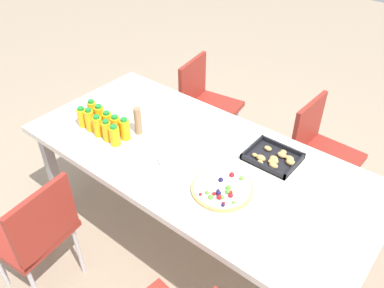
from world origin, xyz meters
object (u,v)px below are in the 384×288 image
juice_bottle_3 (107,131)px  juice_bottle_8 (116,126)px  chair_far_left (205,101)px  fruit_pizza (222,189)px  juice_bottle_9 (125,129)px  juice_bottle_0 (82,117)px  snack_tray (274,158)px  juice_bottle_4 (115,136)px  juice_bottle_2 (98,126)px  juice_bottle_7 (108,122)px  juice_bottle_5 (93,111)px  chair_far_right (320,149)px  juice_bottle_6 (100,116)px  plate_stack (174,159)px  chair_near_left (35,230)px  napkin_stack (194,115)px  cardboard_tube (138,121)px  party_table (197,163)px  juice_bottle_1 (90,120)px

juice_bottle_3 → juice_bottle_8: bearing=92.1°
chair_far_left → fruit_pizza: size_ratio=2.63×
juice_bottle_9 → fruit_pizza: (0.70, -0.00, -0.05)m
juice_bottle_0 → juice_bottle_3: 0.23m
fruit_pizza → snack_tray: 0.39m
juice_bottle_4 → juice_bottle_3: bearing=179.7°
juice_bottle_2 → juice_bottle_7: 0.07m
juice_bottle_5 → juice_bottle_7: juice_bottle_5 is taller
juice_bottle_7 → chair_far_right: bearing=44.8°
juice_bottle_7 → juice_bottle_3: bearing=-43.4°
juice_bottle_4 → juice_bottle_8: size_ratio=1.00×
juice_bottle_2 → juice_bottle_6: 0.11m
juice_bottle_0 → plate_stack: juice_bottle_0 is taller
chair_near_left → chair_far_left: bearing=-3.3°
juice_bottle_5 → juice_bottle_6: 0.07m
napkin_stack → juice_bottle_2: bearing=-120.9°
juice_bottle_7 → fruit_pizza: juice_bottle_7 is taller
juice_bottle_8 → napkin_stack: (0.24, 0.45, -0.05)m
fruit_pizza → juice_bottle_6: bearing=179.9°
juice_bottle_9 → juice_bottle_5: bearing=179.5°
cardboard_tube → napkin_stack: bearing=68.0°
juice_bottle_4 → cardboard_tube: size_ratio=0.75×
party_table → juice_bottle_6: (-0.65, -0.15, 0.13)m
chair_near_left → juice_bottle_5: (-0.25, 0.66, 0.33)m
chair_far_left → chair_near_left: bearing=-4.6°
juice_bottle_1 → juice_bottle_6: (0.00, 0.07, -0.00)m
juice_bottle_0 → napkin_stack: bearing=47.9°
juice_bottle_7 → chair_far_left: bearing=90.5°
chair_far_right → juice_bottle_2: (-0.99, -1.06, 0.32)m
juice_bottle_3 → juice_bottle_8: juice_bottle_3 is taller
juice_bottle_1 → plate_stack: bearing=9.2°
juice_bottle_0 → juice_bottle_5: juice_bottle_5 is taller
party_table → juice_bottle_8: size_ratio=15.40×
juice_bottle_7 → snack_tray: (0.93, 0.38, -0.05)m
fruit_pizza → chair_near_left: bearing=-138.6°
juice_bottle_2 → juice_bottle_8: 0.10m
chair_far_right → juice_bottle_4: bearing=-36.8°
fruit_pizza → juice_bottle_7: bearing=-179.6°
chair_far_left → juice_bottle_8: juice_bottle_8 is taller
juice_bottle_1 → juice_bottle_9: bearing=17.2°
juice_bottle_3 → juice_bottle_6: juice_bottle_6 is taller
juice_bottle_4 → cardboard_tube: 0.17m
juice_bottle_9 → snack_tray: bearing=25.7°
juice_bottle_6 → juice_bottle_9: bearing=-0.2°
chair_near_left → juice_bottle_9: (0.05, 0.66, 0.32)m
chair_far_right → juice_bottle_5: (-1.14, -0.97, 0.33)m
juice_bottle_2 → juice_bottle_3: juice_bottle_2 is taller
juice_bottle_6 → juice_bottle_8: 0.15m
juice_bottle_9 → juice_bottle_3: bearing=-133.0°
juice_bottle_3 → plate_stack: bearing=13.1°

